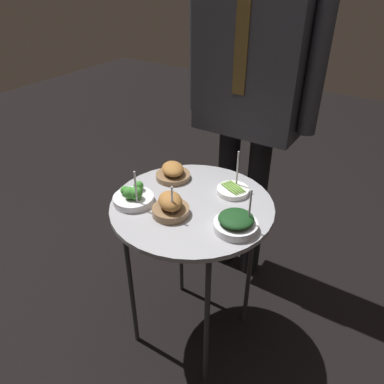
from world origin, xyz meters
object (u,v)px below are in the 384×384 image
(bowl_spinach_far_rim, at_px, (236,223))
(bowl_broccoli_back_right, at_px, (133,197))
(bowl_roast_mid_left, at_px, (173,172))
(bowl_asparagus_mid_right, at_px, (233,190))
(bowl_roast_center, at_px, (171,206))
(waiter_figure, at_px, (251,80))
(serving_cart, at_px, (192,217))

(bowl_spinach_far_rim, distance_m, bowl_broccoli_back_right, 0.40)
(bowl_roast_mid_left, xyz_separation_m, bowl_broccoli_back_right, (-0.02, -0.22, -0.00))
(bowl_asparagus_mid_right, height_order, bowl_roast_center, bowl_asparagus_mid_right)
(bowl_spinach_far_rim, bearing_deg, waiter_figure, 113.06)
(bowl_roast_mid_left, bearing_deg, bowl_spinach_far_rim, -23.80)
(bowl_asparagus_mid_right, relative_size, waiter_figure, 0.10)
(bowl_asparagus_mid_right, height_order, bowl_roast_mid_left, bowl_asparagus_mid_right)
(bowl_spinach_far_rim, bearing_deg, bowl_broccoli_back_right, -171.22)
(bowl_broccoli_back_right, bearing_deg, bowl_spinach_far_rim, 8.78)
(serving_cart, xyz_separation_m, bowl_broccoli_back_right, (-0.19, -0.11, 0.09))
(bowl_roast_mid_left, height_order, bowl_broccoli_back_right, bowl_broccoli_back_right)
(bowl_spinach_far_rim, height_order, waiter_figure, waiter_figure)
(bowl_spinach_far_rim, distance_m, bowl_roast_center, 0.24)
(bowl_asparagus_mid_right, bearing_deg, bowl_roast_mid_left, -172.54)
(bowl_roast_center, bearing_deg, bowl_asparagus_mid_right, 64.14)
(bowl_roast_center, relative_size, waiter_figure, 0.08)
(serving_cart, bearing_deg, bowl_asparagus_mid_right, 57.56)
(serving_cart, bearing_deg, bowl_spinach_far_rim, -13.97)
(bowl_asparagus_mid_right, bearing_deg, bowl_roast_center, -115.86)
(serving_cart, distance_m, bowl_spinach_far_rim, 0.23)
(bowl_roast_mid_left, bearing_deg, serving_cart, -34.24)
(bowl_spinach_far_rim, distance_m, waiter_figure, 0.69)
(bowl_asparagus_mid_right, xyz_separation_m, waiter_figure, (-0.13, 0.37, 0.32))
(bowl_roast_mid_left, relative_size, waiter_figure, 0.09)
(bowl_roast_center, relative_size, bowl_roast_mid_left, 0.94)
(serving_cart, bearing_deg, waiter_figure, 93.92)
(serving_cart, xyz_separation_m, bowl_spinach_far_rim, (0.21, -0.05, 0.09))
(bowl_spinach_far_rim, bearing_deg, serving_cart, 166.03)
(bowl_roast_mid_left, xyz_separation_m, waiter_figure, (0.13, 0.40, 0.30))
(bowl_roast_center, distance_m, bowl_broccoli_back_right, 0.16)
(bowl_asparagus_mid_right, xyz_separation_m, bowl_broccoli_back_right, (-0.28, -0.26, 0.01))
(bowl_roast_center, height_order, bowl_broccoli_back_right, bowl_broccoli_back_right)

